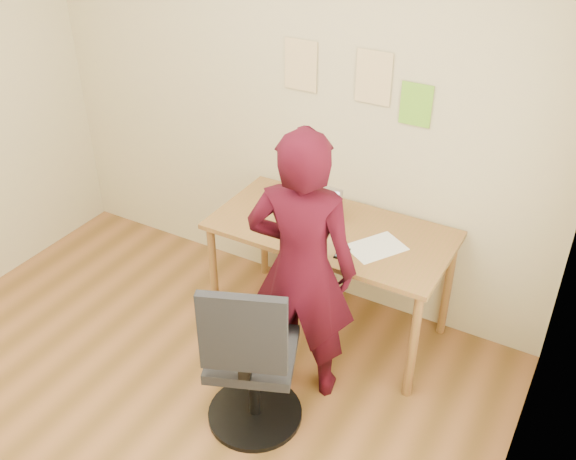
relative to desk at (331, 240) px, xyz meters
The scene contains 10 objects.
room 1.63m from the desk, 110.04° to the right, with size 3.58×3.58×2.78m.
desk is the anchor object (origin of this frame).
laptop 0.19m from the desk, behind, with size 0.30×0.27×0.22m.
paper_sheet 0.32m from the desk, 10.93° to the right, with size 0.21×0.30×0.00m, color white.
phone 0.28m from the desk, 51.43° to the right, with size 0.07×0.12×0.01m.
wall_note_left 1.04m from the desk, 138.70° to the left, with size 0.21×0.00×0.30m, color #E5C389.
wall_note_mid 0.96m from the desk, 82.13° to the left, with size 0.21×0.00×0.30m, color #E5C389.
wall_note_right 0.91m from the desk, 49.40° to the left, with size 0.18×0.00×0.24m, color #74C12B.
office_chair 0.94m from the desk, 89.29° to the right, with size 0.56×0.57×0.98m.
person 0.53m from the desk, 81.44° to the right, with size 0.58×0.38×1.58m, color #360712.
Camera 1 is at (1.83, -1.48, 2.73)m, focal length 40.00 mm.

